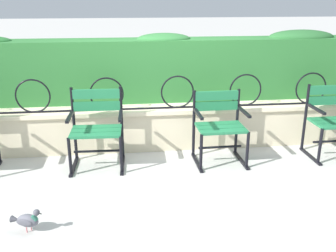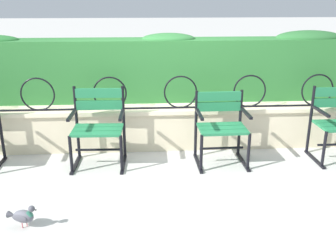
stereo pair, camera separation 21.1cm
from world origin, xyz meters
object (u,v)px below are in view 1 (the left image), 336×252
object	(u,v)px
park_chair_centre_left	(97,126)
park_chair_rightmost	(333,119)
pigeon_near_chairs	(27,220)
park_chair_centre_right	(219,124)

from	to	relation	value
park_chair_centre_left	park_chair_rightmost	xyz separation A→B (m)	(2.86, -0.02, -0.01)
park_chair_centre_left	pigeon_near_chairs	size ratio (longest dim) A/B	3.16
park_chair_rightmost	pigeon_near_chairs	bearing A→B (deg)	-158.95
park_chair_centre_right	park_chair_centre_left	bearing A→B (deg)	178.29
park_chair_centre_left	park_chair_rightmost	size ratio (longest dim) A/B	1.04
park_chair_centre_right	park_chair_rightmost	world-z (taller)	park_chair_rightmost
park_chair_rightmost	park_chair_centre_right	bearing A→B (deg)	-178.94
park_chair_centre_right	pigeon_near_chairs	xyz separation A→B (m)	(-1.95, -1.28, -0.34)
park_chair_centre_left	park_chair_rightmost	bearing A→B (deg)	-0.32
park_chair_centre_left	park_chair_centre_right	size ratio (longest dim) A/B	1.08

